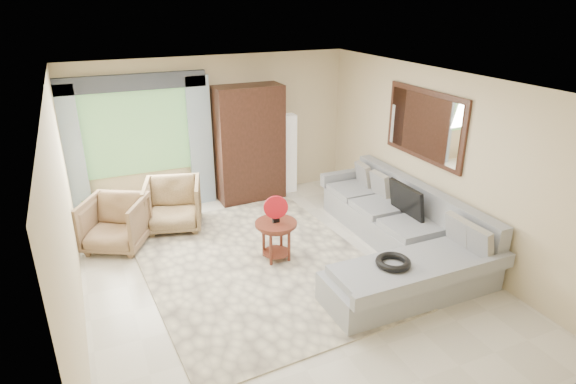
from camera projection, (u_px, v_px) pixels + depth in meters
name	position (u px, v px, depth m)	size (l,w,h in m)	color
ground	(282.00, 275.00, 6.56)	(6.00, 6.00, 0.00)	silver
area_rug	(257.00, 264.00, 6.81)	(3.00, 4.00, 0.02)	beige
sectional_sofa	(399.00, 237.00, 6.97)	(2.30, 3.46, 0.90)	#919398
tv_screen	(406.00, 200.00, 7.12)	(0.06, 0.74, 0.48)	black
garden_hose	(393.00, 262.00, 5.81)	(0.43, 0.43, 0.09)	black
coffee_table	(276.00, 240.00, 6.83)	(0.59, 0.59, 0.59)	#532516
red_disc	(276.00, 207.00, 6.63)	(0.34, 0.34, 0.03)	red
armchair_left	(115.00, 223.00, 7.14)	(0.84, 0.86, 0.78)	#89644A
armchair_right	(173.00, 205.00, 7.75)	(0.86, 0.89, 0.81)	#9F8256
potted_plant	(97.00, 204.00, 8.03)	(0.53, 0.46, 0.59)	#999999
armoire	(250.00, 144.00, 8.66)	(1.20, 0.55, 2.10)	black
floor_lamp	(289.00, 153.00, 9.13)	(0.24, 0.24, 1.50)	silver
window	(137.00, 133.00, 8.02)	(1.80, 0.04, 1.40)	#669E59
curtain_left	(71.00, 157.00, 7.64)	(0.40, 0.08, 2.30)	#9EB7CC
curtain_right	(201.00, 142.00, 8.44)	(0.40, 0.08, 2.30)	#9EB7CC
valance	(131.00, 82.00, 7.64)	(2.40, 0.12, 0.26)	#1E232D
wall_mirror	(424.00, 125.00, 7.12)	(0.05, 1.70, 1.05)	black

